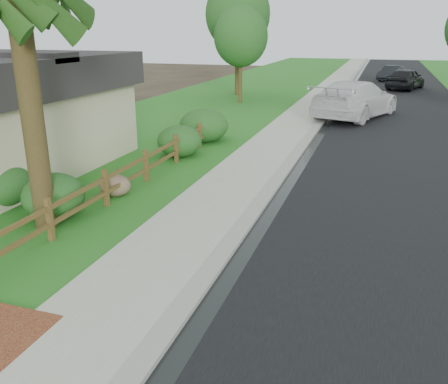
% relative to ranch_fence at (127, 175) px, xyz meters
% --- Properties ---
extents(ground, '(120.00, 120.00, 0.00)m').
position_rel_ranch_fence_xyz_m(ground, '(3.60, -6.40, -0.62)').
color(ground, '#32271B').
extents(road, '(8.00, 90.00, 0.02)m').
position_rel_ranch_fence_xyz_m(road, '(8.20, 28.60, -0.61)').
color(road, black).
rests_on(road, ground).
extents(curb, '(0.40, 90.00, 0.12)m').
position_rel_ranch_fence_xyz_m(curb, '(4.00, 28.60, -0.56)').
color(curb, '#9A958C').
rests_on(curb, ground).
extents(wet_gutter, '(0.50, 90.00, 0.00)m').
position_rel_ranch_fence_xyz_m(wet_gutter, '(4.35, 28.60, -0.60)').
color(wet_gutter, black).
rests_on(wet_gutter, road).
extents(sidewalk, '(2.20, 90.00, 0.10)m').
position_rel_ranch_fence_xyz_m(sidewalk, '(2.70, 28.60, -0.57)').
color(sidewalk, '#A19E8C').
rests_on(sidewalk, ground).
extents(grass_strip, '(1.60, 90.00, 0.06)m').
position_rel_ranch_fence_xyz_m(grass_strip, '(0.80, 28.60, -0.59)').
color(grass_strip, '#2B631C').
rests_on(grass_strip, ground).
extents(lawn_near, '(9.00, 90.00, 0.04)m').
position_rel_ranch_fence_xyz_m(lawn_near, '(-4.40, 28.60, -0.60)').
color(lawn_near, '#2B631C').
rests_on(lawn_near, ground).
extents(ranch_fence, '(0.12, 16.92, 1.10)m').
position_rel_ranch_fence_xyz_m(ranch_fence, '(0.00, 0.00, 0.00)').
color(ranch_fence, '#442F16').
rests_on(ranch_fence, ground).
extents(white_suv, '(5.00, 7.59, 2.04)m').
position_rel_ranch_fence_xyz_m(white_suv, '(5.60, 15.63, 0.42)').
color(white_suv, silver).
rests_on(white_suv, road).
extents(dark_car_mid, '(3.58, 5.47, 1.73)m').
position_rel_ranch_fence_xyz_m(dark_car_mid, '(8.71, 30.65, 0.27)').
color(dark_car_mid, black).
rests_on(dark_car_mid, road).
extents(dark_car_far, '(2.77, 4.47, 1.39)m').
position_rel_ranch_fence_xyz_m(dark_car_far, '(7.67, 37.73, 0.10)').
color(dark_car_far, black).
rests_on(dark_car_far, road).
extents(boulder, '(1.18, 1.02, 0.67)m').
position_rel_ranch_fence_xyz_m(boulder, '(-0.30, -0.26, -0.28)').
color(boulder, brown).
rests_on(boulder, ground).
extents(shrub_a, '(1.96, 1.96, 1.20)m').
position_rel_ranch_fence_xyz_m(shrub_a, '(-0.90, -2.27, -0.02)').
color(shrub_a, '#1B4518').
rests_on(shrub_a, ground).
extents(shrub_c, '(1.96, 1.96, 1.23)m').
position_rel_ranch_fence_xyz_m(shrub_c, '(-0.30, 4.60, -0.00)').
color(shrub_c, '#1B4518').
rests_on(shrub_c, ground).
extents(shrub_d, '(2.56, 2.56, 1.46)m').
position_rel_ranch_fence_xyz_m(shrub_d, '(-0.30, 7.30, 0.11)').
color(shrub_d, '#1B4518').
rests_on(shrub_d, ground).
extents(tree_near_left, '(3.50, 3.50, 6.20)m').
position_rel_ranch_fence_xyz_m(tree_near_left, '(-2.07, 18.98, 3.65)').
color(tree_near_left, '#352915').
rests_on(tree_near_left, ground).
extents(tree_mid_left, '(4.64, 4.64, 8.29)m').
position_rel_ranch_fence_xyz_m(tree_mid_left, '(-3.40, 22.71, 5.11)').
color(tree_mid_left, '#352915').
rests_on(tree_mid_left, ground).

